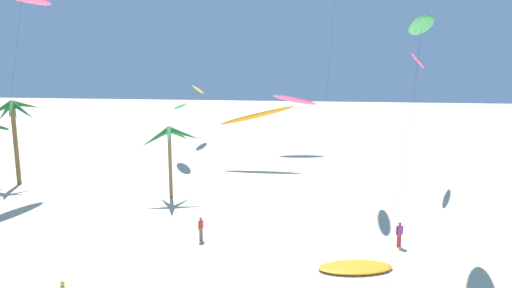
% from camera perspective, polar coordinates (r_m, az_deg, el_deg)
% --- Properties ---
extents(palm_tree_2, '(4.35, 4.40, 8.42)m').
position_cam_1_polar(palm_tree_2, '(48.84, -29.01, 3.01)').
color(palm_tree_2, brown).
rests_on(palm_tree_2, ground).
extents(palm_tree_4, '(5.08, 5.22, 6.46)m').
position_cam_1_polar(palm_tree_4, '(39.18, -11.11, 0.71)').
color(palm_tree_4, olive).
rests_on(palm_tree_4, ground).
extents(flying_kite_0, '(3.46, 10.00, 9.38)m').
position_cam_1_polar(flying_kite_0, '(68.39, -7.53, 7.04)').
color(flying_kite_0, yellow).
rests_on(flying_kite_0, ground).
extents(flying_kite_1, '(4.01, 9.41, 7.71)m').
position_cam_1_polar(flying_kite_1, '(53.84, -9.79, 4.87)').
color(flying_kite_1, green).
rests_on(flying_kite_1, ground).
extents(flying_kite_2, '(8.70, 7.18, 7.53)m').
position_cam_1_polar(flying_kite_2, '(50.74, 0.07, 3.73)').
color(flying_kite_2, orange).
rests_on(flying_kite_2, ground).
extents(flying_kite_4, '(4.32, 12.16, 14.66)m').
position_cam_1_polar(flying_kite_4, '(28.84, 20.82, 14.20)').
color(flying_kite_4, green).
rests_on(flying_kite_4, ground).
extents(flying_kite_5, '(3.04, 8.02, 13.24)m').
position_cam_1_polar(flying_kite_5, '(46.25, 20.33, 10.12)').
color(flying_kite_5, '#EA5193').
rests_on(flying_kite_5, ground).
extents(flying_kite_7, '(6.31, 10.47, 8.25)m').
position_cam_1_polar(flying_kite_7, '(60.24, 5.04, 5.76)').
color(flying_kite_7, '#EA5193').
rests_on(flying_kite_7, ground).
extents(grounded_kite_0, '(4.67, 2.88, 0.27)m').
position_cam_1_polar(grounded_kite_0, '(26.82, 12.81, -15.37)').
color(grounded_kite_0, orange).
rests_on(grounded_kite_0, ground).
extents(person_foreground_walker, '(0.48, 0.29, 1.68)m').
position_cam_1_polar(person_foreground_walker, '(30.32, 18.16, -10.99)').
color(person_foreground_walker, red).
rests_on(person_foreground_walker, ground).
extents(person_near_right, '(0.30, 0.48, 1.64)m').
position_cam_1_polar(person_near_right, '(30.11, -7.19, -10.76)').
color(person_near_right, slate).
rests_on(person_near_right, ground).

